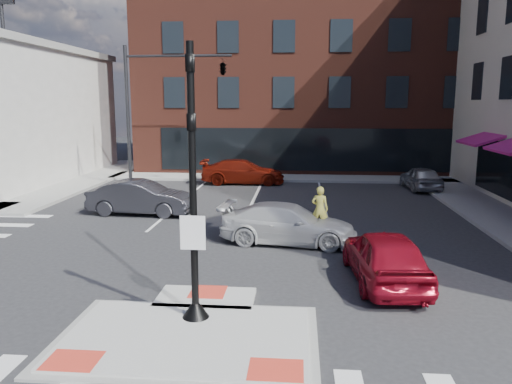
# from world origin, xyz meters

# --- Properties ---
(ground) EXTENTS (120.00, 120.00, 0.00)m
(ground) POSITION_xyz_m (0.00, 0.00, 0.00)
(ground) COLOR #28282B
(ground) RESTS_ON ground
(refuge_island) EXTENTS (5.40, 4.65, 0.13)m
(refuge_island) POSITION_xyz_m (0.00, -0.26, 0.05)
(refuge_island) COLOR gray
(refuge_island) RESTS_ON ground
(sidewalk_n) EXTENTS (26.00, 3.00, 0.15)m
(sidewalk_n) POSITION_xyz_m (3.00, 22.00, 0.07)
(sidewalk_n) COLOR gray
(sidewalk_n) RESTS_ON ground
(building_n) EXTENTS (24.40, 18.40, 15.50)m
(building_n) POSITION_xyz_m (3.00, 31.99, 7.80)
(building_n) COLOR #53241A
(building_n) RESTS_ON ground
(building_far_left) EXTENTS (10.00, 12.00, 10.00)m
(building_far_left) POSITION_xyz_m (-4.00, 52.00, 5.00)
(building_far_left) COLOR slate
(building_far_left) RESTS_ON ground
(building_far_right) EXTENTS (12.00, 12.00, 12.00)m
(building_far_right) POSITION_xyz_m (9.00, 54.00, 6.00)
(building_far_right) COLOR brown
(building_far_right) RESTS_ON ground
(signal_pole) EXTENTS (0.60, 0.60, 5.98)m
(signal_pole) POSITION_xyz_m (0.00, 0.40, 2.36)
(signal_pole) COLOR black
(signal_pole) RESTS_ON refuge_island
(mast_arm_signal) EXTENTS (6.10, 2.24, 8.00)m
(mast_arm_signal) POSITION_xyz_m (-3.47, 18.00, 6.21)
(mast_arm_signal) COLOR black
(mast_arm_signal) RESTS_ON ground
(red_sedan) EXTENTS (2.08, 4.49, 1.49)m
(red_sedan) POSITION_xyz_m (4.63, 3.31, 0.74)
(red_sedan) COLOR maroon
(red_sedan) RESTS_ON ground
(white_pickup) EXTENTS (4.97, 2.54, 1.38)m
(white_pickup) POSITION_xyz_m (1.92, 7.00, 0.69)
(white_pickup) COLOR silver
(white_pickup) RESTS_ON ground
(bg_car_dark) EXTENTS (4.65, 1.90, 1.50)m
(bg_car_dark) POSITION_xyz_m (-4.64, 11.00, 0.75)
(bg_car_dark) COLOR #29292F
(bg_car_dark) RESTS_ON ground
(bg_car_silver) EXTENTS (1.83, 4.02, 1.34)m
(bg_car_silver) POSITION_xyz_m (9.13, 18.53, 0.67)
(bg_car_silver) COLOR #B0B4B8
(bg_car_silver) RESTS_ON ground
(bg_car_red) EXTENTS (5.08, 2.20, 1.45)m
(bg_car_red) POSITION_xyz_m (-1.12, 19.78, 0.73)
(bg_car_red) COLOR maroon
(bg_car_red) RESTS_ON ground
(cyclist) EXTENTS (0.87, 1.66, 2.04)m
(cyclist) POSITION_xyz_m (3.00, 7.00, 0.69)
(cyclist) COLOR #3F3F44
(cyclist) RESTS_ON ground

